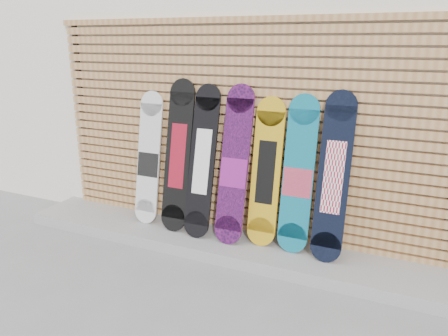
{
  "coord_description": "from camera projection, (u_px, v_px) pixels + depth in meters",
  "views": [
    {
      "loc": [
        1.56,
        -3.05,
        2.08
      ],
      "look_at": [
        -0.18,
        0.75,
        0.85
      ],
      "focal_mm": 35.0,
      "sensor_mm": 36.0,
      "label": 1
    }
  ],
  "objects": [
    {
      "name": "slat_wall",
      "position": [
        236.0,
        129.0,
        4.43
      ],
      "size": [
        4.26,
        0.08,
        2.29
      ],
      "color": "#AD7A48",
      "rests_on": "ground"
    },
    {
      "name": "building",
      "position": [
        348.0,
        60.0,
        6.21
      ],
      "size": [
        12.0,
        5.0,
        3.6
      ],
      "primitive_type": "cube",
      "color": "white",
      "rests_on": "ground"
    },
    {
      "name": "snowboard_3",
      "position": [
        234.0,
        166.0,
        4.3
      ],
      "size": [
        0.29,
        0.39,
        1.56
      ],
      "color": "black",
      "rests_on": "concrete_step"
    },
    {
      "name": "snowboard_0",
      "position": [
        149.0,
        159.0,
        4.77
      ],
      "size": [
        0.27,
        0.29,
        1.44
      ],
      "color": "silver",
      "rests_on": "concrete_step"
    },
    {
      "name": "snowboard_1",
      "position": [
        178.0,
        156.0,
        4.57
      ],
      "size": [
        0.29,
        0.35,
        1.58
      ],
      "color": "black",
      "rests_on": "concrete_step"
    },
    {
      "name": "snowboard_4",
      "position": [
        266.0,
        172.0,
        4.23
      ],
      "size": [
        0.29,
        0.28,
        1.45
      ],
      "color": "gold",
      "rests_on": "concrete_step"
    },
    {
      "name": "snowboard_5",
      "position": [
        298.0,
        176.0,
        4.1
      ],
      "size": [
        0.29,
        0.3,
        1.49
      ],
      "color": "#0E6C87",
      "rests_on": "concrete_step"
    },
    {
      "name": "ground",
      "position": [
        208.0,
        284.0,
        3.87
      ],
      "size": [
        80.0,
        80.0,
        0.0
      ],
      "primitive_type": "plane",
      "color": "gray",
      "rests_on": "ground"
    },
    {
      "name": "snowboard_6",
      "position": [
        333.0,
        177.0,
        3.93
      ],
      "size": [
        0.29,
        0.35,
        1.54
      ],
      "color": "black",
      "rests_on": "concrete_step"
    },
    {
      "name": "concrete_step",
      "position": [
        224.0,
        243.0,
        4.5
      ],
      "size": [
        4.6,
        0.7,
        0.12
      ],
      "primitive_type": "cube",
      "color": "gray",
      "rests_on": "ground"
    },
    {
      "name": "snowboard_2",
      "position": [
        202.0,
        162.0,
        4.44
      ],
      "size": [
        0.28,
        0.39,
        1.54
      ],
      "color": "black",
      "rests_on": "concrete_step"
    }
  ]
}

